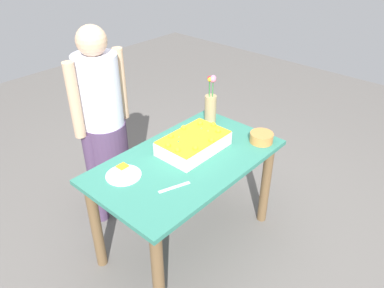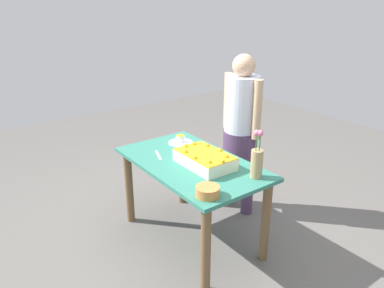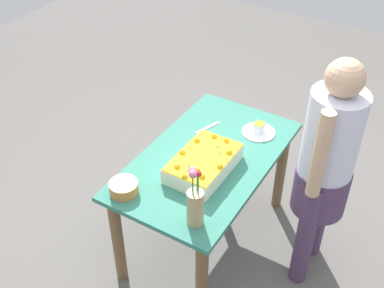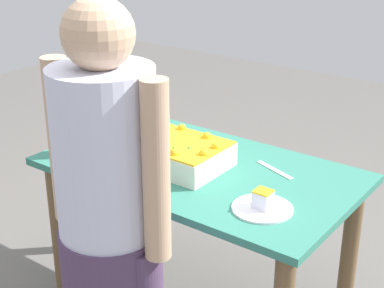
% 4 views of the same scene
% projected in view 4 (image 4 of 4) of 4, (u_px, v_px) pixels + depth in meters
% --- Properties ---
extents(dining_table, '(1.26, 0.73, 0.72)m').
position_uv_depth(dining_table, '(199.00, 196.00, 2.42)').
color(dining_table, '#317765').
rests_on(dining_table, ground_plane).
extents(sheet_cake, '(0.46, 0.29, 0.12)m').
position_uv_depth(sheet_cake, '(171.00, 151.00, 2.38)').
color(sheet_cake, white).
rests_on(sheet_cake, dining_table).
extents(serving_plate_with_slice, '(0.21, 0.21, 0.07)m').
position_uv_depth(serving_plate_with_slice, '(263.00, 205.00, 2.03)').
color(serving_plate_with_slice, white).
rests_on(serving_plate_with_slice, dining_table).
extents(cake_knife, '(0.19, 0.09, 0.00)m').
position_uv_depth(cake_knife, '(275.00, 170.00, 2.33)').
color(cake_knife, silver).
rests_on(cake_knife, dining_table).
extents(flower_vase, '(0.09, 0.09, 0.37)m').
position_uv_depth(flower_vase, '(73.00, 124.00, 2.43)').
color(flower_vase, tan).
rests_on(flower_vase, dining_table).
extents(fruit_bowl, '(0.16, 0.16, 0.07)m').
position_uv_depth(fruit_bowl, '(144.00, 117.00, 2.81)').
color(fruit_bowl, '#C17E3E').
rests_on(fruit_bowl, dining_table).
extents(person_standing, '(0.45, 0.31, 1.49)m').
position_uv_depth(person_standing, '(109.00, 213.00, 1.74)').
color(person_standing, '#4A3555').
rests_on(person_standing, ground_plane).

